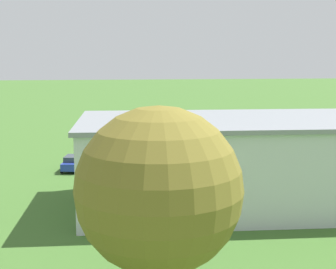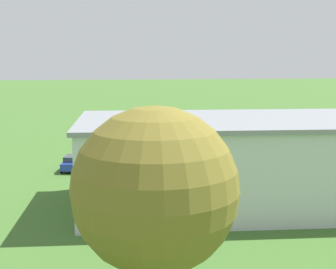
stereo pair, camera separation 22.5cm
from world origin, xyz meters
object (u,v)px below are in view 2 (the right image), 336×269
Objects in this scene: car_orange at (323,158)px; person_walking_on_apron at (91,155)px; car_blue at (73,163)px; biplane at (138,121)px; car_green at (125,160)px; tree_near_perimeter_road at (155,190)px; hangar at (252,161)px; person_near_hangar_door at (169,152)px.

car_orange is 27.21m from person_walking_on_apron.
biplane is at bearing -119.24° from car_blue.
person_walking_on_apron is (6.24, 10.04, -2.69)m from biplane.
car_green is at bearing 138.66° from person_walking_on_apron.
car_green is 5.84m from car_blue.
tree_near_perimeter_road is (-5.97, 34.27, 6.24)m from car_blue.
hangar is 18.72m from car_orange.
tree_near_perimeter_road is (-0.20, 35.19, 6.24)m from car_green.
person_walking_on_apron is (-1.83, -4.38, -0.06)m from car_blue.
car_orange is 22.86m from car_green.
biplane is 16.73m from car_blue.
hangar is 21.67m from car_blue.
biplane reaches higher than person_walking_on_apron.
person_walking_on_apron reaches higher than car_orange.
car_orange is at bearing 169.29° from person_walking_on_apron.
biplane reaches higher than person_near_hangar_door.
car_blue is at bearing -41.68° from hangar.
person_walking_on_apron is 9.45m from person_near_hangar_door.
car_blue reaches higher than car_orange.
car_orange is at bearing -132.64° from hangar.
tree_near_perimeter_road is (-4.14, 38.65, 6.30)m from person_walking_on_apron.
car_green is at bearing -170.98° from car_blue.
biplane is at bearing -74.48° from hangar.
hangar is at bearing 47.36° from car_orange.
tree_near_perimeter_road is at bearing 82.26° from person_near_hangar_door.
tree_near_perimeter_road is (2.10, 48.69, 3.61)m from biplane.
biplane is 12.12m from person_walking_on_apron.
person_near_hangar_door is (-3.20, 9.68, -2.60)m from biplane.
car_blue is at bearing 67.32° from person_walking_on_apron.
biplane is 1.88× the size of car_orange.
hangar reaches higher than person_walking_on_apron.
car_blue is (8.07, 14.42, -2.63)m from biplane.
hangar is 23.64m from person_walking_on_apron.
car_green is 0.39× the size of tree_near_perimeter_road.
hangar is 18.32× the size of person_walking_on_apron.
hangar is at bearing -116.74° from tree_near_perimeter_road.
person_walking_on_apron is (14.21, -18.66, -2.90)m from hangar.
person_walking_on_apron is at bearing -112.68° from car_blue.
car_orange is 0.39× the size of tree_near_perimeter_road.
car_blue is 2.58× the size of person_walking_on_apron.
hangar is 16.61× the size of person_near_hangar_door.
person_near_hangar_door is at bearing -145.20° from car_green.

